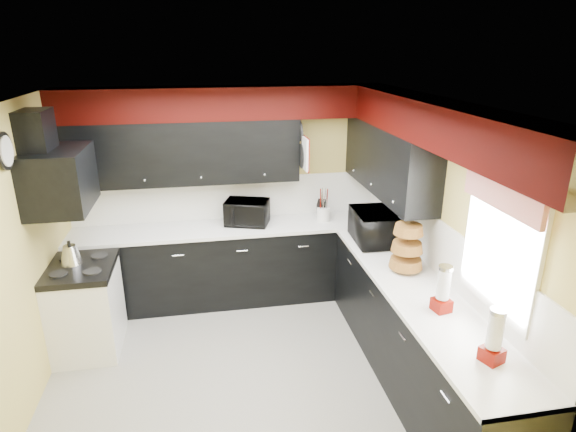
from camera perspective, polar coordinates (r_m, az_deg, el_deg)
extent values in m
plane|color=gray|center=(4.75, -5.04, -18.39)|extent=(3.60, 3.60, 0.00)
cube|color=#E0C666|center=(5.79, -7.14, 2.73)|extent=(3.60, 0.06, 2.50)
cube|color=#E0C666|center=(4.59, 17.45, -2.67)|extent=(0.06, 3.60, 2.50)
cube|color=#E0C666|center=(4.37, -29.91, -5.68)|extent=(0.06, 3.60, 2.50)
cube|color=white|center=(3.77, -6.20, 13.09)|extent=(3.60, 3.60, 0.06)
cube|color=black|center=(5.80, -6.62, -5.71)|extent=(3.60, 0.60, 0.90)
cube|color=black|center=(4.59, 14.71, -13.67)|extent=(0.60, 3.00, 0.90)
cube|color=white|center=(5.61, -6.81, -1.38)|extent=(3.62, 0.64, 0.04)
cube|color=white|center=(4.36, 15.25, -8.48)|extent=(0.64, 3.02, 0.04)
cube|color=white|center=(5.80, -7.11, 2.13)|extent=(3.60, 0.02, 0.50)
cube|color=white|center=(4.61, 17.26, -3.38)|extent=(0.02, 3.60, 0.50)
cube|color=black|center=(5.48, -12.53, 7.39)|extent=(2.60, 0.35, 0.70)
cube|color=black|center=(5.13, 11.78, 6.63)|extent=(0.35, 1.80, 0.70)
cube|color=black|center=(5.39, -7.51, 13.16)|extent=(3.60, 0.36, 0.35)
cube|color=black|center=(4.07, 17.88, 10.28)|extent=(0.36, 3.24, 0.35)
cube|color=white|center=(5.28, -22.73, -10.22)|extent=(0.60, 0.75, 0.86)
cube|color=black|center=(5.07, -23.41, -5.69)|extent=(0.62, 0.77, 0.06)
cube|color=black|center=(4.80, -25.43, 3.96)|extent=(0.50, 0.78, 0.55)
cube|color=black|center=(4.75, -27.69, 8.70)|extent=(0.24, 0.40, 0.40)
cube|color=red|center=(3.61, 24.02, 2.24)|extent=(0.04, 0.88, 0.20)
cube|color=white|center=(5.27, 2.05, 7.38)|extent=(0.03, 0.26, 0.35)
imported|color=black|center=(5.61, -4.89, 0.43)|extent=(0.59, 0.54, 0.28)
imported|color=black|center=(5.16, 10.13, -1.26)|extent=(0.43, 0.62, 0.33)
cylinder|color=white|center=(5.72, 4.22, 0.23)|extent=(0.17, 0.17, 0.17)
cube|color=black|center=(5.78, 4.03, 0.75)|extent=(0.15, 0.17, 0.22)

